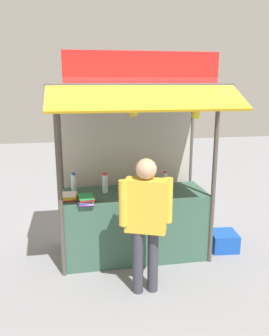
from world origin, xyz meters
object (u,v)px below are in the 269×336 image
object	(u,v)px
banana_bunch_inner_left	(133,110)
vendor_person	(146,214)
magazine_stack_front_right	(68,196)
plastic_crate	(223,241)
water_bottle_left	(74,183)
water_bottle_center	(165,179)
banana_bunch_leftmost	(196,112)
water_bottle_back_right	(105,183)
magazine_stack_mid_left	(86,199)

from	to	relation	value
banana_bunch_inner_left	vendor_person	world-z (taller)	banana_bunch_inner_left
magazine_stack_front_right	vendor_person	bearing A→B (deg)	-42.19
vendor_person	plastic_crate	size ratio (longest dim) A/B	4.29
water_bottle_left	vendor_person	bearing A→B (deg)	-53.87
water_bottle_center	plastic_crate	distance (m)	1.29
vendor_person	banana_bunch_inner_left	bearing A→B (deg)	-59.91
plastic_crate	vendor_person	bearing A→B (deg)	-148.75
magazine_stack_front_right	banana_bunch_leftmost	bearing A→B (deg)	-12.71
magazine_stack_front_right	banana_bunch_leftmost	distance (m)	1.96
magazine_stack_front_right	banana_bunch_inner_left	bearing A→B (deg)	-23.74
water_bottle_center	plastic_crate	world-z (taller)	water_bottle_center
water_bottle_left	banana_bunch_inner_left	size ratio (longest dim) A/B	1.09
magazine_stack_front_right	plastic_crate	size ratio (longest dim) A/B	0.71
water_bottle_center	banana_bunch_leftmost	bearing A→B (deg)	-73.89
water_bottle_back_right	magazine_stack_front_right	world-z (taller)	water_bottle_back_right
vendor_person	plastic_crate	world-z (taller)	vendor_person
water_bottle_back_right	magazine_stack_front_right	distance (m)	0.55
banana_bunch_leftmost	plastic_crate	xyz separation A→B (m)	(0.67, 0.40, -1.96)
water_bottle_center	magazine_stack_mid_left	xyz separation A→B (m)	(-1.16, -0.48, -0.07)
magazine_stack_mid_left	banana_bunch_inner_left	bearing A→B (deg)	-17.13
banana_bunch_inner_left	magazine_stack_mid_left	bearing A→B (deg)	162.87
magazine_stack_mid_left	magazine_stack_front_right	xyz separation A→B (m)	(-0.22, 0.17, -0.01)
magazine_stack_front_right	plastic_crate	world-z (taller)	magazine_stack_front_right
water_bottle_center	vendor_person	bearing A→B (deg)	-115.28
magazine_stack_mid_left	banana_bunch_inner_left	size ratio (longest dim) A/B	1.12
magazine_stack_front_right	vendor_person	xyz separation A→B (m)	(0.87, -0.79, -0.00)
magazine_stack_mid_left	plastic_crate	xyz separation A→B (m)	(2.02, 0.22, -0.86)
magazine_stack_front_right	banana_bunch_inner_left	distance (m)	1.44
water_bottle_left	banana_bunch_leftmost	world-z (taller)	banana_bunch_leftmost
water_bottle_back_right	banana_bunch_inner_left	bearing A→B (deg)	-61.15
magazine_stack_front_right	magazine_stack_mid_left	bearing A→B (deg)	-37.98
magazine_stack_mid_left	vendor_person	distance (m)	0.89
vendor_person	plastic_crate	distance (m)	1.82
water_bottle_left	banana_bunch_inner_left	xyz separation A→B (m)	(0.73, -0.65, 1.05)
water_bottle_center	magazine_stack_front_right	xyz separation A→B (m)	(-1.39, -0.30, -0.08)
magazine_stack_front_right	banana_bunch_leftmost	world-z (taller)	banana_bunch_leftmost
water_bottle_left	magazine_stack_front_right	size ratio (longest dim) A/B	1.04
water_bottle_left	plastic_crate	xyz separation A→B (m)	(2.17, -0.25, -0.95)
water_bottle_center	plastic_crate	size ratio (longest dim) A/B	0.63
banana_bunch_inner_left	banana_bunch_leftmost	xyz separation A→B (m)	(0.77, -0.00, -0.04)
banana_bunch_inner_left	water_bottle_left	bearing A→B (deg)	138.17
water_bottle_center	magazine_stack_front_right	bearing A→B (deg)	-167.69
banana_bunch_leftmost	plastic_crate	bearing A→B (deg)	30.90
magazine_stack_mid_left	plastic_crate	distance (m)	2.21
water_bottle_center	magazine_stack_front_right	world-z (taller)	water_bottle_center
water_bottle_back_right	plastic_crate	xyz separation A→B (m)	(1.75, -0.15, -0.95)
plastic_crate	magazine_stack_front_right	bearing A→B (deg)	-178.81
water_bottle_back_right	banana_bunch_inner_left	xyz separation A→B (m)	(0.30, -0.55, 1.05)
magazine_stack_front_right	water_bottle_center	bearing A→B (deg)	12.31
water_bottle_left	banana_bunch_inner_left	bearing A→B (deg)	-41.83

